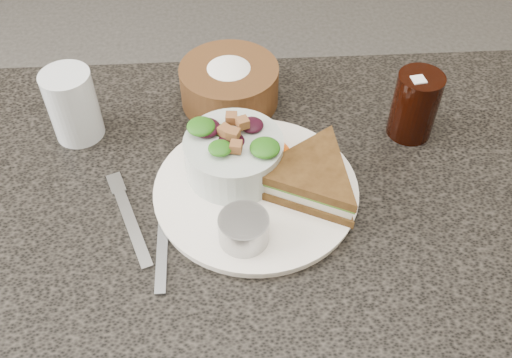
{
  "coord_description": "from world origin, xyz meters",
  "views": [
    {
      "loc": [
        -0.02,
        -0.5,
        1.36
      ],
      "look_at": [
        0.01,
        0.03,
        0.78
      ],
      "focal_mm": 40.0,
      "sensor_mm": 36.0,
      "label": 1
    }
  ],
  "objects": [
    {
      "name": "bread_basket",
      "position": [
        -0.02,
        0.24,
        0.8
      ],
      "size": [
        0.17,
        0.17,
        0.09
      ],
      "primitive_type": null,
      "rotation": [
        0.0,
        0.0,
        0.06
      ],
      "color": "brown",
      "rests_on": "dining_table"
    },
    {
      "name": "orange_wedge",
      "position": [
        0.03,
        0.1,
        0.78
      ],
      "size": [
        0.09,
        0.09,
        0.03
      ],
      "primitive_type": "cone",
      "rotation": [
        0.0,
        0.0,
        0.47
      ],
      "color": "#EF4F00",
      "rests_on": "dinner_plate"
    },
    {
      "name": "dressing_ramekin",
      "position": [
        -0.01,
        -0.06,
        0.78
      ],
      "size": [
        0.07,
        0.07,
        0.04
      ],
      "primitive_type": "cylinder",
      "rotation": [
        0.0,
        0.0,
        -0.06
      ],
      "color": "#99999A",
      "rests_on": "dinner_plate"
    },
    {
      "name": "dining_table",
      "position": [
        0.0,
        0.0,
        0.38
      ],
      "size": [
        1.0,
        0.7,
        0.75
      ],
      "primitive_type": "cube",
      "color": "black",
      "rests_on": "floor"
    },
    {
      "name": "knife",
      "position": [
        -0.12,
        -0.02,
        0.75
      ],
      "size": [
        0.02,
        0.21,
        0.0
      ],
      "primitive_type": "cube",
      "rotation": [
        0.0,
        0.0,
        0.01
      ],
      "color": "gray",
      "rests_on": "dining_table"
    },
    {
      "name": "salad_bowl",
      "position": [
        -0.02,
        0.06,
        0.8
      ],
      "size": [
        0.18,
        0.18,
        0.08
      ],
      "primitive_type": null,
      "rotation": [
        0.0,
        0.0,
        -0.35
      ],
      "color": "#B5C2BC",
      "rests_on": "dinner_plate"
    },
    {
      "name": "water_glass",
      "position": [
        -0.26,
        0.17,
        0.81
      ],
      "size": [
        0.09,
        0.09,
        0.11
      ],
      "primitive_type": "cylinder",
      "rotation": [
        0.0,
        0.0,
        -0.21
      ],
      "color": "silver",
      "rests_on": "dining_table"
    },
    {
      "name": "sandwich",
      "position": [
        0.08,
        0.02,
        0.79
      ],
      "size": [
        0.24,
        0.24,
        0.05
      ],
      "primitive_type": null,
      "rotation": [
        0.0,
        0.0,
        -0.46
      ],
      "color": "#553818",
      "rests_on": "dinner_plate"
    },
    {
      "name": "dinner_plate",
      "position": [
        0.01,
        0.03,
        0.76
      ],
      "size": [
        0.29,
        0.29,
        0.01
      ],
      "primitive_type": "cylinder",
      "color": "white",
      "rests_on": "dining_table"
    },
    {
      "name": "fork",
      "position": [
        -0.16,
        -0.02,
        0.75
      ],
      "size": [
        0.07,
        0.15,
        0.0
      ],
      "primitive_type": "cube",
      "rotation": [
        0.0,
        0.0,
        0.36
      ],
      "color": "#97999C",
      "rests_on": "dining_table"
    },
    {
      "name": "cola_glass",
      "position": [
        0.26,
        0.14,
        0.81
      ],
      "size": [
        0.09,
        0.09,
        0.12
      ],
      "primitive_type": null,
      "rotation": [
        0.0,
        0.0,
        0.31
      ],
      "color": "black",
      "rests_on": "dining_table"
    }
  ]
}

